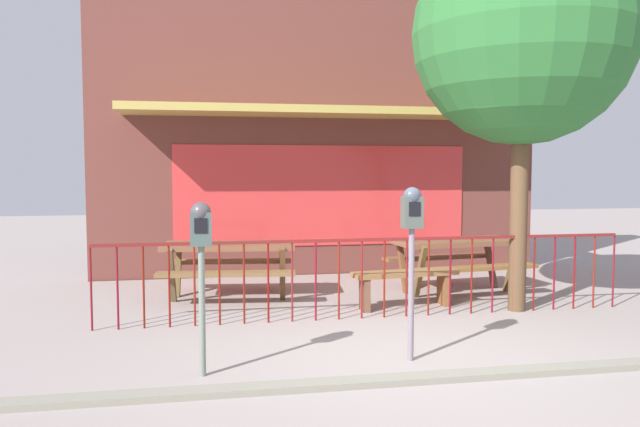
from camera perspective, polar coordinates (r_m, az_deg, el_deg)
The scene contains 10 objects.
ground at distance 6.05m, azimuth 9.19°, elevation -13.16°, with size 40.00×40.00×0.00m, color gray.
pub_storefront at distance 10.71m, azimuth 0.08°, elevation 8.99°, with size 7.70×1.50×5.45m.
patio_fence_front at distance 7.43m, azimuth 4.95°, elevation -4.66°, with size 6.49×0.04×0.97m.
picnic_table_left at distance 8.62m, azimuth -8.44°, elevation -3.81°, with size 1.94×1.55×0.79m.
picnic_table_right at distance 9.19m, azimuth 12.60°, elevation -3.38°, with size 1.95×1.57×0.79m.
patio_bench at distance 8.08m, azimuth 7.88°, elevation -6.20°, with size 1.43×0.48×0.48m.
parking_meter_near at distance 5.75m, azimuth 8.51°, elevation -1.27°, with size 0.18×0.17×1.63m.
parking_meter_far at distance 5.36m, azimuth -10.96°, elevation -2.63°, with size 0.18×0.17×1.51m.
street_tree at distance 8.29m, azimuth 18.28°, elevation 15.38°, with size 2.73×2.73×4.82m.
curb_edge at distance 5.52m, azimuth 11.33°, elevation -14.88°, with size 10.77×0.20×0.11m, color gray.
Camera 1 is at (-1.97, -5.43, 1.79)m, focal length 34.52 mm.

